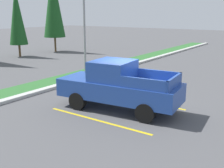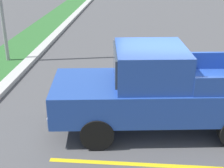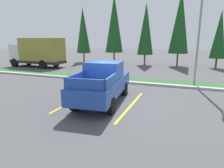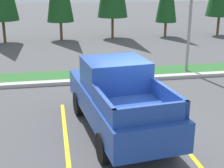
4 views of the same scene
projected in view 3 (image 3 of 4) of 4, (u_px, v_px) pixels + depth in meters
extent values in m
plane|color=#4C4C4F|center=(116.00, 104.00, 9.84)|extent=(120.00, 120.00, 0.00)
cube|color=yellow|center=(77.00, 99.00, 10.79)|extent=(0.12, 4.80, 0.01)
cube|color=yellow|center=(131.00, 105.00, 9.71)|extent=(0.12, 4.80, 0.01)
cube|color=#B2B2AD|center=(139.00, 83.00, 14.38)|extent=(56.00, 0.40, 0.15)
cube|color=#2D662D|center=(142.00, 81.00, 15.39)|extent=(56.00, 1.80, 0.06)
cylinder|color=black|center=(97.00, 87.00, 11.83)|extent=(0.36, 0.79, 0.76)
cylinder|color=black|center=(124.00, 89.00, 11.42)|extent=(0.36, 0.79, 0.76)
cylinder|color=black|center=(75.00, 103.00, 8.91)|extent=(0.36, 0.79, 0.76)
cylinder|color=black|center=(111.00, 106.00, 8.49)|extent=(0.36, 0.79, 0.76)
cube|color=#23479E|center=(103.00, 86.00, 10.05)|extent=(2.47, 5.38, 0.76)
cube|color=#23479E|center=(104.00, 70.00, 10.16)|extent=(1.93, 1.79, 0.84)
cube|color=#2D3842|center=(108.00, 67.00, 10.92)|extent=(1.62, 0.24, 0.63)
cube|color=#23479E|center=(75.00, 79.00, 8.76)|extent=(0.31, 1.90, 0.44)
cube|color=#23479E|center=(111.00, 81.00, 8.34)|extent=(0.31, 1.90, 0.44)
cube|color=#23479E|center=(85.00, 84.00, 7.70)|extent=(1.80, 0.30, 0.44)
cube|color=silver|center=(114.00, 80.00, 12.51)|extent=(1.81, 0.36, 0.28)
cylinder|color=black|center=(15.00, 63.00, 23.51)|extent=(1.01, 0.34, 1.00)
cylinder|color=black|center=(29.00, 61.00, 25.48)|extent=(1.01, 0.34, 1.00)
cylinder|color=black|center=(43.00, 64.00, 21.82)|extent=(1.01, 0.34, 1.00)
cylinder|color=black|center=(56.00, 62.00, 23.79)|extent=(1.01, 0.34, 1.00)
cube|color=#262626|center=(38.00, 61.00, 23.46)|extent=(6.88, 2.56, 0.30)
cube|color=silver|center=(21.00, 52.00, 24.20)|extent=(1.69, 2.36, 1.90)
cube|color=#2D3842|center=(16.00, 50.00, 24.45)|extent=(0.14, 2.10, 0.90)
cube|color=olive|center=(42.00, 49.00, 22.84)|extent=(5.09, 2.59, 2.60)
cylinder|color=gray|center=(199.00, 33.00, 13.07)|extent=(0.14, 0.14, 7.26)
cylinder|color=brown|center=(84.00, 58.00, 28.24)|extent=(0.20, 0.20, 1.37)
cone|color=#194C1E|center=(83.00, 31.00, 27.39)|extent=(1.98, 1.98, 6.23)
cylinder|color=brown|center=(114.00, 58.00, 26.05)|extent=(0.20, 0.20, 1.59)
cone|color=#194C1E|center=(114.00, 24.00, 25.07)|extent=(2.29, 2.29, 7.23)
cylinder|color=brown|center=(145.00, 60.00, 24.99)|extent=(0.20, 0.20, 1.37)
cone|color=#194C1E|center=(146.00, 29.00, 24.15)|extent=(1.98, 1.98, 6.25)
cylinder|color=brown|center=(177.00, 60.00, 23.83)|extent=(0.20, 0.20, 1.60)
cone|color=#194C1E|center=(180.00, 22.00, 22.84)|extent=(2.31, 2.31, 7.29)
cylinder|color=brown|center=(216.00, 63.00, 22.21)|extent=(0.20, 0.20, 1.15)
cone|color=#194C1E|center=(219.00, 35.00, 21.50)|extent=(1.66, 1.66, 5.25)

